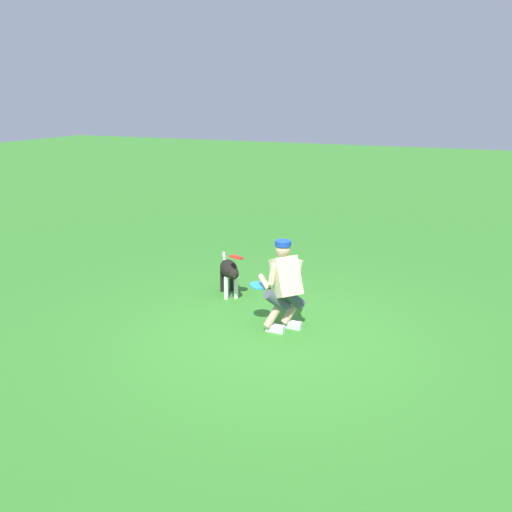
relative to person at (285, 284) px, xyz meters
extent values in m
plane|color=#347C29|center=(0.08, 0.26, -0.70)|extent=(60.00, 60.00, 0.00)
cube|color=silver|center=(-0.09, -0.11, -0.65)|extent=(0.26, 0.10, 0.10)
cylinder|color=tan|center=(-0.05, -0.14, -0.46)|extent=(0.28, 0.31, 0.37)
cylinder|color=#435057|center=(-0.08, -0.09, -0.23)|extent=(0.37, 0.41, 0.37)
cube|color=silver|center=(0.09, 0.11, -0.65)|extent=(0.26, 0.10, 0.10)
cylinder|color=tan|center=(0.13, 0.07, -0.46)|extent=(0.28, 0.31, 0.37)
cylinder|color=#435057|center=(0.07, 0.10, -0.23)|extent=(0.37, 0.41, 0.37)
cube|color=beige|center=(-0.03, 0.02, 0.11)|extent=(0.53, 0.52, 0.58)
cylinder|color=beige|center=(-0.14, -0.14, 0.17)|extent=(0.16, 0.16, 0.29)
cylinder|color=beige|center=(0.11, 0.16, 0.17)|extent=(0.16, 0.16, 0.29)
cylinder|color=tan|center=(0.28, 0.05, -0.01)|extent=(0.27, 0.24, 0.19)
cylinder|color=tan|center=(-0.12, -0.18, 0.01)|extent=(0.15, 0.16, 0.27)
sphere|color=tan|center=(0.05, -0.04, 0.47)|extent=(0.21, 0.21, 0.21)
cylinder|color=#1740B3|center=(0.05, -0.04, 0.56)|extent=(0.22, 0.22, 0.07)
cylinder|color=#1740B3|center=(0.13, -0.10, 0.53)|extent=(0.12, 0.12, 0.02)
ellipsoid|color=black|center=(1.34, -0.93, -0.24)|extent=(0.58, 0.64, 0.27)
ellipsoid|color=white|center=(1.24, -0.80, -0.27)|extent=(0.14, 0.19, 0.16)
sphere|color=black|center=(1.10, -0.62, -0.20)|extent=(0.17, 0.17, 0.17)
cone|color=black|center=(1.04, -0.55, -0.22)|extent=(0.13, 0.13, 0.09)
cone|color=black|center=(1.15, -0.60, -0.13)|extent=(0.06, 0.06, 0.07)
cone|color=black|center=(1.06, -0.67, -0.13)|extent=(0.06, 0.06, 0.07)
cylinder|color=white|center=(1.30, -0.74, -0.51)|extent=(0.10, 0.10, 0.37)
cylinder|color=white|center=(1.17, -0.84, -0.51)|extent=(0.10, 0.10, 0.37)
cylinder|color=black|center=(1.51, -1.03, -0.51)|extent=(0.10, 0.10, 0.37)
cylinder|color=black|center=(1.38, -1.13, -0.51)|extent=(0.10, 0.10, 0.37)
cylinder|color=white|center=(1.57, -1.24, -0.19)|extent=(0.16, 0.19, 0.23)
cylinder|color=red|center=(1.10, -0.74, 0.04)|extent=(0.28, 0.27, 0.09)
cylinder|color=#2991E1|center=(0.39, -0.01, -0.09)|extent=(0.37, 0.37, 0.06)
camera|label=1|loc=(-2.44, 6.46, 2.48)|focal=37.28mm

